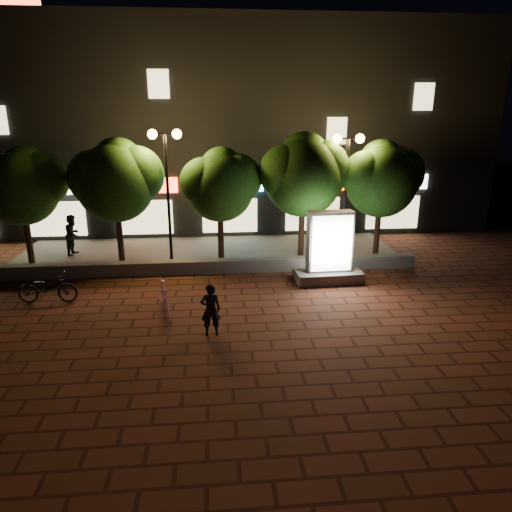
{
  "coord_description": "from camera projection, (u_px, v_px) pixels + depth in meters",
  "views": [
    {
      "loc": [
        0.24,
        -13.03,
        6.01
      ],
      "look_at": [
        1.57,
        1.5,
        1.4
      ],
      "focal_mm": 32.98,
      "sensor_mm": 36.0,
      "label": 1
    }
  ],
  "objects": [
    {
      "name": "tree_mid",
      "position": [
        221.0,
        182.0,
        18.43
      ],
      "size": [
        3.24,
        2.7,
        4.5
      ],
      "color": "black",
      "rests_on": "sidewalk"
    },
    {
      "name": "scooter_parked",
      "position": [
        47.0,
        288.0,
        15.06
      ],
      "size": [
        1.89,
        0.7,
        0.99
      ],
      "primitive_type": "imported",
      "rotation": [
        0.0,
        0.0,
        1.55
      ],
      "color": "black",
      "rests_on": "ground"
    },
    {
      "name": "sidewalk",
      "position": [
        209.0,
        252.0,
        20.32
      ],
      "size": [
        16.0,
        5.0,
        0.08
      ],
      "primitive_type": "cube",
      "color": "#5F5D58",
      "rests_on": "ground"
    },
    {
      "name": "tree_left",
      "position": [
        116.0,
        178.0,
        18.01
      ],
      "size": [
        3.6,
        3.0,
        4.89
      ],
      "color": "black",
      "rests_on": "sidewalk"
    },
    {
      "name": "tree_right",
      "position": [
        304.0,
        172.0,
        18.61
      ],
      "size": [
        3.72,
        3.1,
        5.07
      ],
      "color": "black",
      "rests_on": "sidewalk"
    },
    {
      "name": "street_lamp_left",
      "position": [
        166.0,
        163.0,
        17.75
      ],
      "size": [
        1.26,
        0.36,
        5.18
      ],
      "color": "black",
      "rests_on": "sidewalk"
    },
    {
      "name": "building_block",
      "position": [
        207.0,
        128.0,
        24.99
      ],
      "size": [
        28.0,
        8.12,
        11.3
      ],
      "color": "black",
      "rests_on": "ground"
    },
    {
      "name": "street_lamp_right",
      "position": [
        347.0,
        164.0,
        18.4
      ],
      "size": [
        1.26,
        0.36,
        4.98
      ],
      "color": "black",
      "rests_on": "sidewalk"
    },
    {
      "name": "tree_far_left",
      "position": [
        22.0,
        183.0,
        17.75
      ],
      "size": [
        3.36,
        2.8,
        4.63
      ],
      "color": "black",
      "rests_on": "sidewalk"
    },
    {
      "name": "scooter_pink",
      "position": [
        165.0,
        298.0,
        14.34
      ],
      "size": [
        0.78,
        1.63,
        0.95
      ],
      "primitive_type": "imported",
      "rotation": [
        0.0,
        0.0,
        0.22
      ],
      "color": "#F79BD9",
      "rests_on": "ground"
    },
    {
      "name": "ground",
      "position": [
        209.0,
        317.0,
        14.16
      ],
      "size": [
        80.0,
        80.0,
        0.0
      ],
      "primitive_type": "plane",
      "color": "#57261B",
      "rests_on": "ground"
    },
    {
      "name": "ad_kiosk",
      "position": [
        329.0,
        254.0,
        16.78
      ],
      "size": [
        2.44,
        1.3,
        2.58
      ],
      "color": "#5F5D58",
      "rests_on": "ground"
    },
    {
      "name": "rider",
      "position": [
        211.0,
        310.0,
        12.8
      ],
      "size": [
        0.58,
        0.41,
        1.51
      ],
      "primitive_type": "imported",
      "rotation": [
        0.0,
        0.0,
        3.22
      ],
      "color": "black",
      "rests_on": "ground"
    },
    {
      "name": "tree_far_right",
      "position": [
        382.0,
        176.0,
        18.95
      ],
      "size": [
        3.48,
        2.9,
        4.76
      ],
      "color": "black",
      "rests_on": "sidewalk"
    },
    {
      "name": "pedestrian",
      "position": [
        73.0,
        235.0,
        19.7
      ],
      "size": [
        0.78,
        0.93,
        1.71
      ],
      "primitive_type": "imported",
      "rotation": [
        0.0,
        0.0,
        1.4
      ],
      "color": "black",
      "rests_on": "sidewalk"
    },
    {
      "name": "retaining_wall",
      "position": [
        209.0,
        266.0,
        17.88
      ],
      "size": [
        16.0,
        0.45,
        0.5
      ],
      "primitive_type": "cube",
      "color": "#5F5D58",
      "rests_on": "ground"
    }
  ]
}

